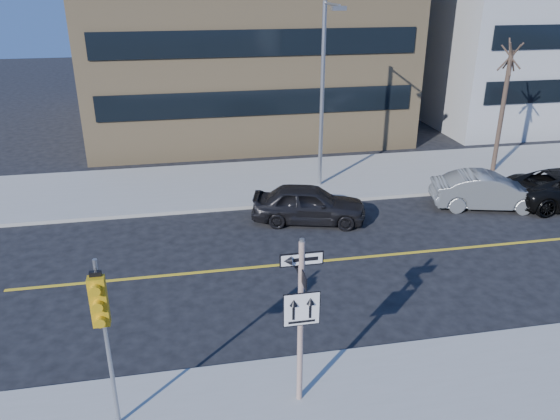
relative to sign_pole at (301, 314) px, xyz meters
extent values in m
plane|color=black|center=(0.00, 2.51, -2.44)|extent=(120.00, 120.00, 0.00)
cylinder|color=beige|center=(0.00, 0.01, -0.29)|extent=(0.13, 0.13, 4.00)
cylinder|color=gray|center=(0.00, 0.01, 1.74)|extent=(0.10, 0.10, 0.06)
cube|color=black|center=(0.00, 0.01, 1.31)|extent=(0.92, 0.03, 0.30)
cube|color=black|center=(0.00, 0.01, 0.96)|extent=(0.03, 0.92, 0.30)
cube|color=white|center=(0.00, -0.07, 0.16)|extent=(0.80, 0.03, 0.80)
cylinder|color=gray|center=(-4.00, 0.01, -0.29)|extent=(0.09, 0.09, 4.00)
cube|color=gold|center=(-4.00, -0.19, 0.91)|extent=(0.32, 0.22, 1.05)
sphere|color=#8C0705|center=(-4.00, -0.31, 1.26)|extent=(0.17, 0.17, 0.17)
sphere|color=black|center=(-4.00, -0.31, 0.91)|extent=(0.17, 0.17, 0.17)
sphere|color=black|center=(-4.00, -0.31, 0.56)|extent=(0.17, 0.17, 0.17)
imported|color=black|center=(2.60, 9.85, -1.67)|extent=(2.90, 4.80, 1.53)
imported|color=slate|center=(10.32, 9.82, -1.68)|extent=(2.67, 4.83, 1.51)
cylinder|color=gray|center=(4.00, 13.51, 1.71)|extent=(0.18, 0.18, 8.00)
cylinder|color=gray|center=(4.00, 12.51, 5.61)|extent=(0.10, 2.20, 0.10)
cube|color=gray|center=(4.00, 11.51, 5.51)|extent=(0.55, 0.30, 0.16)
cylinder|color=#34281F|center=(13.00, 13.81, 0.61)|extent=(0.22, 0.22, 5.80)
cube|color=#A6A8AB|center=(24.00, 26.51, 5.06)|extent=(20.00, 16.00, 15.00)
camera|label=1|loc=(-2.27, -9.53, 6.60)|focal=35.00mm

